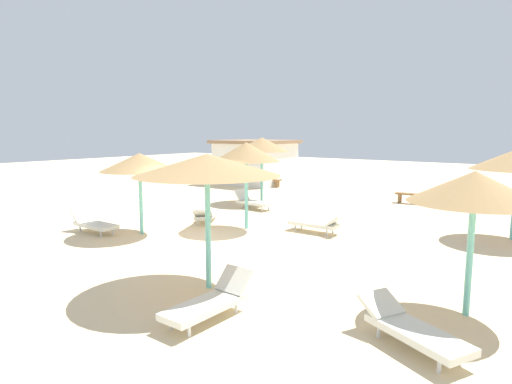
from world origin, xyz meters
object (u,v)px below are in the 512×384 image
at_px(parasol_1, 262,145).
at_px(bench_2, 412,196).
at_px(parasol_0, 246,152).
at_px(bench_1, 269,181).
at_px(lounger_1, 253,201).
at_px(lounger_5, 210,301).
at_px(lounger_6, 206,214).
at_px(lounger_2, 411,328).
at_px(parasol_5, 207,165).
at_px(beach_cabana, 255,162).
at_px(lounger_3, 93,223).
at_px(bench_0, 456,199).
at_px(parasol_2, 475,188).
at_px(lounger_0, 318,223).
at_px(parasol_3, 139,162).

xyz_separation_m(parasol_1, bench_2, (5.84, 3.96, -2.40)).
bearing_deg(parasol_0, bench_1, 121.21).
distance_m(lounger_1, lounger_5, 11.34).
xyz_separation_m(lounger_6, bench_1, (-4.19, 10.03, 0.04)).
relative_size(parasol_0, lounger_2, 1.50).
relative_size(parasol_1, bench_2, 2.02).
relative_size(parasol_5, lounger_6, 1.59).
xyz_separation_m(parasol_0, bench_1, (-5.99, 9.89, -2.32)).
height_order(parasol_1, beach_cabana, parasol_1).
relative_size(parasol_1, beach_cabana, 0.69).
bearing_deg(lounger_6, beach_cabana, 118.47).
bearing_deg(lounger_6, parasol_1, 102.20).
relative_size(parasol_1, lounger_5, 1.64).
relative_size(parasol_5, lounger_1, 1.63).
bearing_deg(lounger_5, parasol_0, 123.09).
bearing_deg(lounger_1, parasol_1, 112.99).
height_order(lounger_3, bench_0, lounger_3).
xyz_separation_m(parasol_2, bench_1, (-13.73, 13.16, -2.04)).
height_order(parasol_0, parasol_2, parasol_0).
xyz_separation_m(parasol_2, beach_cabana, (-15.44, 14.01, -0.96)).
bearing_deg(bench_1, bench_2, -6.93).
bearing_deg(bench_1, lounger_0, -47.21).
relative_size(parasol_5, bench_2, 2.02).
relative_size(lounger_1, bench_1, 1.23).
relative_size(parasol_5, lounger_2, 1.55).
bearing_deg(bench_0, lounger_0, -107.14).
bearing_deg(parasol_3, lounger_3, -147.70).
relative_size(lounger_0, lounger_5, 1.01).
height_order(lounger_0, bench_2, lounger_0).
height_order(parasol_0, lounger_0, parasol_0).
relative_size(lounger_0, bench_2, 1.24).
relative_size(lounger_3, lounger_6, 0.97).
distance_m(parasol_1, parasol_5, 11.52).
xyz_separation_m(parasol_3, lounger_6, (0.49, 2.57, -2.06)).
relative_size(parasol_1, lounger_3, 1.64).
relative_size(bench_1, beach_cabana, 0.34).
bearing_deg(bench_0, parasol_2, -76.81).
relative_size(parasol_0, beach_cabana, 0.67).
bearing_deg(parasol_0, lounger_6, -175.70).
xyz_separation_m(parasol_5, lounger_3, (-6.65, 1.50, -2.35)).
height_order(parasol_5, lounger_2, parasol_5).
height_order(parasol_2, parasol_3, parasol_2).
relative_size(parasol_5, lounger_0, 1.63).
relative_size(parasol_1, lounger_2, 1.54).
bearing_deg(lounger_3, parasol_2, 1.62).
distance_m(lounger_1, beach_cabana, 9.38).
xyz_separation_m(parasol_0, beach_cabana, (-7.71, 10.74, -1.24)).
xyz_separation_m(parasol_0, lounger_0, (2.30, 0.93, -2.35)).
bearing_deg(lounger_1, parasol_5, -58.22).
xyz_separation_m(lounger_0, lounger_3, (-6.00, -4.52, 0.00)).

